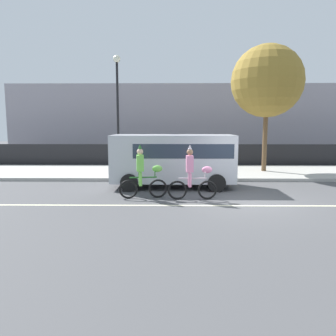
# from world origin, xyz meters

# --- Properties ---
(ground_plane) EXTENTS (80.00, 80.00, 0.00)m
(ground_plane) POSITION_xyz_m (0.00, 0.00, 0.00)
(ground_plane) COLOR #4C4C4F
(road_centre_line) EXTENTS (36.00, 0.14, 0.01)m
(road_centre_line) POSITION_xyz_m (0.00, -0.50, 0.00)
(road_centre_line) COLOR beige
(road_centre_line) RESTS_ON ground
(sidewalk_curb) EXTENTS (60.00, 5.00, 0.15)m
(sidewalk_curb) POSITION_xyz_m (0.00, 6.50, 0.07)
(sidewalk_curb) COLOR #ADAAA3
(sidewalk_curb) RESTS_ON ground
(fence_line) EXTENTS (40.00, 0.08, 1.40)m
(fence_line) POSITION_xyz_m (0.00, 9.40, 0.70)
(fence_line) COLOR black
(fence_line) RESTS_ON ground
(building_backdrop) EXTENTS (28.00, 8.00, 5.64)m
(building_backdrop) POSITION_xyz_m (-1.14, 18.00, 2.82)
(building_backdrop) COLOR #99939E
(building_backdrop) RESTS_ON ground
(parade_cyclist_lime) EXTENTS (1.71, 0.52, 1.92)m
(parade_cyclist_lime) POSITION_xyz_m (-3.60, 0.56, 0.84)
(parade_cyclist_lime) COLOR black
(parade_cyclist_lime) RESTS_ON ground
(parade_cyclist_pink) EXTENTS (1.72, 0.50, 1.92)m
(parade_cyclist_pink) POSITION_xyz_m (-1.87, 0.37, 0.84)
(parade_cyclist_pink) COLOR black
(parade_cyclist_pink) RESTS_ON ground
(parked_van_silver) EXTENTS (5.00, 2.22, 2.18)m
(parked_van_silver) POSITION_xyz_m (-2.48, 2.70, 1.28)
(parked_van_silver) COLOR silver
(parked_van_silver) RESTS_ON ground
(street_lamp_post) EXTENTS (0.36, 0.36, 5.86)m
(street_lamp_post) POSITION_xyz_m (-5.34, 5.89, 3.99)
(street_lamp_post) COLOR black
(street_lamp_post) RESTS_ON sidewalk_curb
(street_tree_near_lamp) EXTENTS (3.71, 3.71, 6.53)m
(street_tree_near_lamp) POSITION_xyz_m (2.30, 6.53, 4.81)
(street_tree_near_lamp) COLOR brown
(street_tree_near_lamp) RESTS_ON sidewalk_curb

